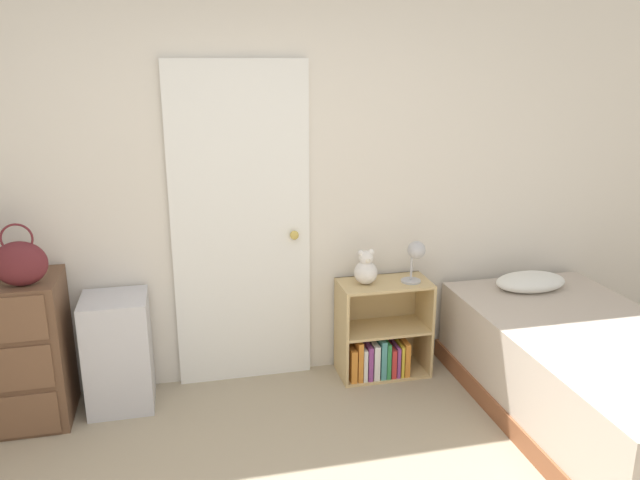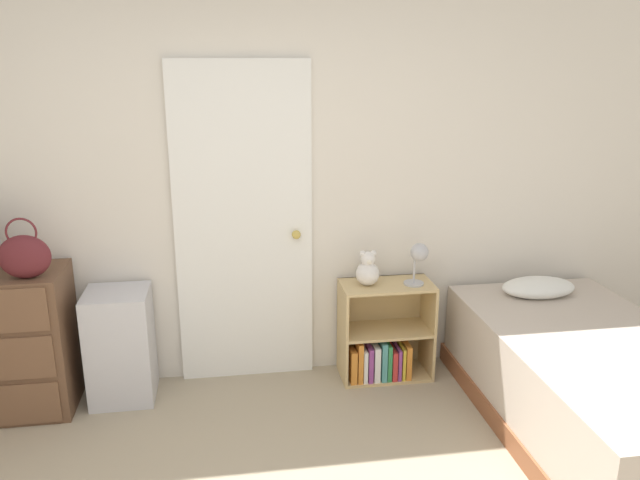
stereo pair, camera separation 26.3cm
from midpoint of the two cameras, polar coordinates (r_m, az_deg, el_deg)
name	(u,v)px [view 1 (the left image)]	position (r m, az deg, el deg)	size (l,w,h in m)	color
wall_back	(229,183)	(3.83, -10.31, 5.13)	(10.00, 0.06, 2.55)	silver
door_closed	(242,229)	(3.85, -9.14, 1.02)	(0.84, 0.09, 2.00)	white
handbag	(20,263)	(3.65, -27.63, -1.90)	(0.28, 0.14, 0.34)	#591E23
storage_bin	(118,352)	(3.94, -19.82, -9.65)	(0.37, 0.36, 0.68)	silver
bookshelf	(379,340)	(4.11, 3.61, -9.16)	(0.58, 0.31, 0.63)	tan
teddy_bear	(366,269)	(3.90, 2.28, -2.71)	(0.15, 0.15, 0.23)	silver
desk_lamp	(416,254)	(3.92, 6.86, -1.29)	(0.14, 0.14, 0.27)	#B2B2B7
bed	(591,376)	(3.86, 21.72, -11.52)	(1.05, 1.93, 0.66)	brown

